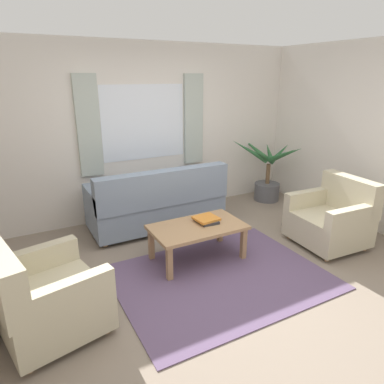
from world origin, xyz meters
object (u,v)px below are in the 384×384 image
at_px(book_stack_on_table, 207,219).
at_px(armchair_right, 332,218).
at_px(potted_plant, 267,176).
at_px(couch, 158,204).
at_px(armchair_left, 43,297).
at_px(coffee_table, 197,230).

bearing_deg(book_stack_on_table, armchair_right, -18.12).
distance_m(book_stack_on_table, potted_plant, 2.30).
distance_m(couch, armchair_right, 2.37).
relative_size(armchair_left, coffee_table, 0.91).
height_order(coffee_table, potted_plant, potted_plant).
bearing_deg(couch, armchair_left, 42.50).
height_order(coffee_table, book_stack_on_table, book_stack_on_table).
bearing_deg(armchair_right, potted_plant, 171.65).
height_order(couch, coffee_table, couch).
xyz_separation_m(armchair_left, book_stack_on_table, (1.92, 0.55, 0.11)).
bearing_deg(potted_plant, couch, -175.21).
relative_size(book_stack_on_table, potted_plant, 0.23).
distance_m(armchair_right, potted_plant, 1.77).
bearing_deg(couch, book_stack_on_table, 101.23).
xyz_separation_m(coffee_table, book_stack_on_table, (0.16, 0.05, 0.09)).
height_order(couch, armchair_left, couch).
xyz_separation_m(book_stack_on_table, potted_plant, (1.95, 1.21, -0.02)).
bearing_deg(armchair_left, potted_plant, -78.18).
bearing_deg(armchair_right, coffee_table, -101.63).
bearing_deg(potted_plant, armchair_right, -101.69).
relative_size(armchair_left, armchair_right, 1.13).
bearing_deg(book_stack_on_table, potted_plant, 31.74).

